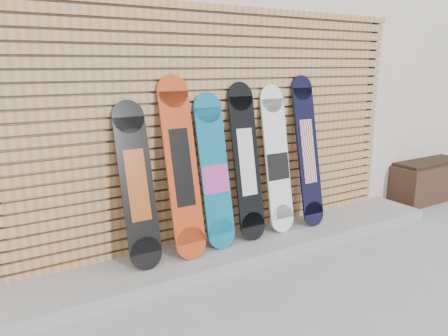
{
  "coord_description": "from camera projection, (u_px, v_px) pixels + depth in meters",
  "views": [
    {
      "loc": [
        -2.36,
        -2.55,
        1.77
      ],
      "look_at": [
        -0.32,
        0.75,
        0.85
      ],
      "focal_mm": 35.0,
      "sensor_mm": 36.0,
      "label": 1
    }
  ],
  "objects": [
    {
      "name": "concrete_step",
      "position": [
        243.0,
        247.0,
        4.2
      ],
      "size": [
        4.6,
        0.7,
        0.12
      ],
      "primitive_type": "cube",
      "color": "gray",
      "rests_on": "ground"
    },
    {
      "name": "building",
      "position": [
        173.0,
        63.0,
        6.47
      ],
      "size": [
        12.0,
        5.0,
        3.6
      ],
      "primitive_type": "cube",
      "color": "beige",
      "rests_on": "ground"
    },
    {
      "name": "slat_wall",
      "position": [
        227.0,
        125.0,
        4.18
      ],
      "size": [
        4.26,
        0.08,
        2.29
      ],
      "color": "#A77645",
      "rests_on": "ground"
    },
    {
      "name": "snowboard_4",
      "position": [
        277.0,
        160.0,
        4.37
      ],
      "size": [
        0.28,
        0.3,
        1.46
      ],
      "color": "silver",
      "rests_on": "concrete_step"
    },
    {
      "name": "ground",
      "position": [
        302.0,
        277.0,
        3.73
      ],
      "size": [
        80.0,
        80.0,
        0.0
      ],
      "primitive_type": "plane",
      "color": "gray",
      "rests_on": "ground"
    },
    {
      "name": "snowboard_3",
      "position": [
        246.0,
        162.0,
        4.16
      ],
      "size": [
        0.28,
        0.31,
        1.5
      ],
      "color": "black",
      "rests_on": "concrete_step"
    },
    {
      "name": "planter_box",
      "position": [
        427.0,
        180.0,
        5.87
      ],
      "size": [
        1.18,
        0.49,
        0.53
      ],
      "color": "#331F16",
      "rests_on": "ground"
    },
    {
      "name": "snowboard_1",
      "position": [
        182.0,
        168.0,
        3.77
      ],
      "size": [
        0.29,
        0.38,
        1.58
      ],
      "color": "#B93913",
      "rests_on": "concrete_step"
    },
    {
      "name": "snowboard_2",
      "position": [
        215.0,
        172.0,
        3.98
      ],
      "size": [
        0.28,
        0.33,
        1.41
      ],
      "color": "#0E6287",
      "rests_on": "concrete_step"
    },
    {
      "name": "snowboard_5",
      "position": [
        308.0,
        151.0,
        4.54
      ],
      "size": [
        0.26,
        0.34,
        1.55
      ],
      "color": "black",
      "rests_on": "concrete_step"
    },
    {
      "name": "snowboard_0",
      "position": [
        137.0,
        185.0,
        3.59
      ],
      "size": [
        0.28,
        0.36,
        1.38
      ],
      "color": "black",
      "rests_on": "concrete_step"
    }
  ]
}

